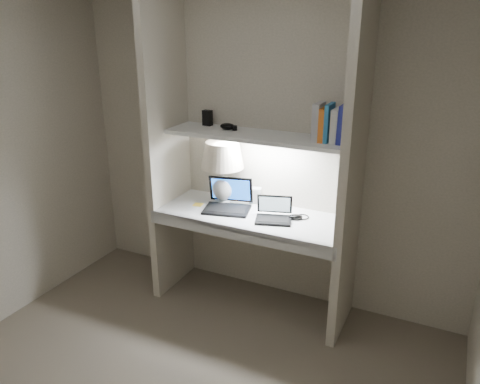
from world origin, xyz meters
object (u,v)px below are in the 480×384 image
Objects in this scene: laptop_main at (228,202)px; laptop_netbook at (274,214)px; table_lamp at (222,162)px; speaker at (256,195)px; book_row at (332,124)px.

laptop_main is 1.28× the size of laptop_netbook.
table_lamp reaches higher than laptop_main.
speaker is at bearing 40.49° from laptop_main.
speaker is (0.14, 0.20, 0.01)m from laptop_main.
speaker is (0.24, 0.10, -0.27)m from table_lamp.
speaker is 0.90m from book_row.
laptop_netbook is at bearing -159.97° from book_row.
table_lamp is at bearing 122.02° from laptop_main.
table_lamp is 0.59m from laptop_netbook.
laptop_netbook is at bearing -20.37° from laptop_main.
laptop_netbook reaches higher than speaker.
book_row is at bearing -0.73° from table_lamp.
speaker is at bearing 169.29° from book_row.
book_row reaches higher than laptop_main.
laptop_netbook is 1.22× the size of book_row.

